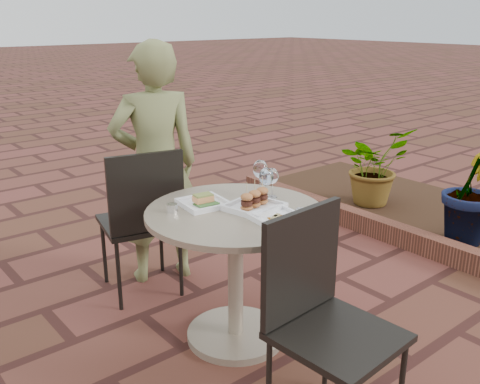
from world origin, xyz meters
TOP-DOWN VIEW (x-y plane):
  - ground at (0.00, 0.00)m, footprint 60.00×60.00m
  - cafe_table at (-0.14, -0.10)m, footprint 0.90×0.90m
  - chair_far at (-0.27, 0.60)m, footprint 0.53×0.53m
  - chair_near at (-0.26, -0.79)m, footprint 0.47×0.47m
  - diner at (-0.07, 0.78)m, footprint 0.64×0.52m
  - plate_salmon at (-0.22, 0.06)m, footprint 0.25×0.25m
  - plate_sliders at (-0.06, -0.15)m, footprint 0.29×0.29m
  - plate_tuna at (-0.07, -0.33)m, footprint 0.24×0.24m
  - wine_glass_right at (0.08, -0.09)m, footprint 0.08×0.08m
  - wine_glass_mid at (0.13, 0.01)m, footprint 0.08×0.08m
  - wine_glass_far at (0.14, -0.07)m, footprint 0.07×0.07m
  - steel_ramekin at (-0.39, 0.08)m, footprint 0.07×0.07m
  - cutlery_set at (0.08, -0.38)m, footprint 0.17×0.25m
  - planter_curb at (1.60, 0.30)m, footprint 0.12×3.00m
  - mulch_bed at (2.30, 0.30)m, footprint 1.30×3.00m
  - potted_plant_a at (2.07, 0.70)m, footprint 0.66×0.59m
  - potted_plant_b at (1.92, -0.28)m, footprint 0.50×0.42m

SIDE VIEW (x-z plane):
  - ground at x=0.00m, z-range 0.00..0.00m
  - mulch_bed at x=2.30m, z-range 0.00..0.06m
  - planter_curb at x=1.60m, z-range 0.00..0.15m
  - potted_plant_a at x=2.07m, z-range 0.06..0.74m
  - cafe_table at x=-0.14m, z-range 0.12..0.85m
  - potted_plant_b at x=1.92m, z-range 0.06..0.91m
  - chair_far at x=-0.27m, z-range 0.08..1.01m
  - chair_near at x=-0.26m, z-range 0.08..1.01m
  - cutlery_set at x=0.08m, z-range 0.73..0.73m
  - plate_tuna at x=-0.07m, z-range 0.73..0.76m
  - plate_salmon at x=-0.22m, z-range 0.72..0.78m
  - steel_ramekin at x=-0.39m, z-range 0.73..0.77m
  - diner at x=-0.07m, z-range 0.00..1.53m
  - plate_sliders at x=-0.06m, z-range 0.69..0.84m
  - wine_glass_far at x=0.14m, z-range 0.76..0.92m
  - wine_glass_right at x=0.08m, z-range 0.77..0.95m
  - wine_glass_mid at x=0.13m, z-range 0.77..0.96m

